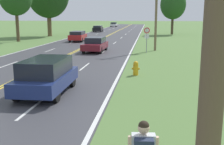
{
  "coord_description": "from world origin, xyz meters",
  "views": [
    {
      "loc": [
        7.26,
        -2.53,
        3.52
      ],
      "look_at": [
        5.62,
        10.19,
        0.92
      ],
      "focal_mm": 45.0,
      "sensor_mm": 36.0,
      "label": 1
    }
  ],
  "objects_px": {
    "tree_far_back": "(173,5)",
    "car_white_hatchback_distant": "(114,24)",
    "traffic_sign": "(147,34)",
    "car_black_hatchback_receding": "(98,28)",
    "car_red_hatchback_mid_far": "(78,36)",
    "car_dark_blue_van_approaching": "(46,75)",
    "car_maroon_sedan_mid_near": "(95,44)",
    "fire_hydrant": "(136,68)"
  },
  "relations": [
    {
      "from": "fire_hydrant",
      "to": "car_black_hatchback_receding",
      "type": "xyz_separation_m",
      "value": [
        -10.6,
        46.17,
        0.3
      ]
    },
    {
      "from": "traffic_sign",
      "to": "car_dark_blue_van_approaching",
      "type": "xyz_separation_m",
      "value": [
        -4.43,
        -15.2,
        -0.98
      ]
    },
    {
      "from": "traffic_sign",
      "to": "car_red_hatchback_mid_far",
      "type": "distance_m",
      "value": 14.76
    },
    {
      "from": "car_maroon_sedan_mid_near",
      "to": "car_red_hatchback_mid_far",
      "type": "xyz_separation_m",
      "value": [
        -4.56,
        10.93,
        0.03
      ]
    },
    {
      "from": "car_maroon_sedan_mid_near",
      "to": "car_black_hatchback_receding",
      "type": "bearing_deg",
      "value": -168.46
    },
    {
      "from": "traffic_sign",
      "to": "car_dark_blue_van_approaching",
      "type": "relative_size",
      "value": 0.57
    },
    {
      "from": "traffic_sign",
      "to": "car_white_hatchback_distant",
      "type": "bearing_deg",
      "value": 99.76
    },
    {
      "from": "fire_hydrant",
      "to": "tree_far_back",
      "type": "relative_size",
      "value": 0.1
    },
    {
      "from": "traffic_sign",
      "to": "car_red_hatchback_mid_far",
      "type": "height_order",
      "value": "traffic_sign"
    },
    {
      "from": "car_dark_blue_van_approaching",
      "to": "car_maroon_sedan_mid_near",
      "type": "distance_m",
      "value": 15.43
    },
    {
      "from": "fire_hydrant",
      "to": "car_maroon_sedan_mid_near",
      "type": "bearing_deg",
      "value": 112.65
    },
    {
      "from": "traffic_sign",
      "to": "car_black_hatchback_receding",
      "type": "height_order",
      "value": "traffic_sign"
    },
    {
      "from": "tree_far_back",
      "to": "car_maroon_sedan_mid_near",
      "type": "height_order",
      "value": "tree_far_back"
    },
    {
      "from": "car_red_hatchback_mid_far",
      "to": "car_black_hatchback_receding",
      "type": "relative_size",
      "value": 1.04
    },
    {
      "from": "tree_far_back",
      "to": "car_white_hatchback_distant",
      "type": "relative_size",
      "value": 2.19
    },
    {
      "from": "car_red_hatchback_mid_far",
      "to": "car_white_hatchback_distant",
      "type": "height_order",
      "value": "car_white_hatchback_distant"
    },
    {
      "from": "car_dark_blue_van_approaching",
      "to": "car_red_hatchback_mid_far",
      "type": "xyz_separation_m",
      "value": [
        -5.2,
        26.34,
        -0.08
      ]
    },
    {
      "from": "fire_hydrant",
      "to": "car_maroon_sedan_mid_near",
      "type": "distance_m",
      "value": 11.75
    },
    {
      "from": "traffic_sign",
      "to": "car_maroon_sedan_mid_near",
      "type": "distance_m",
      "value": 5.2
    },
    {
      "from": "car_black_hatchback_receding",
      "to": "car_white_hatchback_distant",
      "type": "distance_m",
      "value": 29.55
    },
    {
      "from": "tree_far_back",
      "to": "car_white_hatchback_distant",
      "type": "height_order",
      "value": "tree_far_back"
    },
    {
      "from": "car_red_hatchback_mid_far",
      "to": "car_white_hatchback_distant",
      "type": "xyz_separation_m",
      "value": [
        -1.57,
        53.95,
        0.02
      ]
    },
    {
      "from": "tree_far_back",
      "to": "car_maroon_sedan_mid_near",
      "type": "bearing_deg",
      "value": -109.03
    },
    {
      "from": "car_maroon_sedan_mid_near",
      "to": "car_red_hatchback_mid_far",
      "type": "bearing_deg",
      "value": -155.59
    },
    {
      "from": "traffic_sign",
      "to": "car_dark_blue_van_approaching",
      "type": "distance_m",
      "value": 15.87
    },
    {
      "from": "car_black_hatchback_receding",
      "to": "car_white_hatchback_distant",
      "type": "relative_size",
      "value": 1.01
    },
    {
      "from": "tree_far_back",
      "to": "car_black_hatchback_receding",
      "type": "distance_m",
      "value": 18.0
    },
    {
      "from": "traffic_sign",
      "to": "car_black_hatchback_receding",
      "type": "bearing_deg",
      "value": 107.43
    },
    {
      "from": "car_black_hatchback_receding",
      "to": "car_white_hatchback_distant",
      "type": "bearing_deg",
      "value": -0.77
    },
    {
      "from": "car_dark_blue_van_approaching",
      "to": "car_white_hatchback_distant",
      "type": "distance_m",
      "value": 80.58
    },
    {
      "from": "car_red_hatchback_mid_far",
      "to": "fire_hydrant",
      "type": "bearing_deg",
      "value": -158.91
    },
    {
      "from": "fire_hydrant",
      "to": "car_white_hatchback_distant",
      "type": "height_order",
      "value": "car_white_hatchback_distant"
    },
    {
      "from": "traffic_sign",
      "to": "car_maroon_sedan_mid_near",
      "type": "xyz_separation_m",
      "value": [
        -5.07,
        0.21,
        -1.1
      ]
    },
    {
      "from": "car_black_hatchback_receding",
      "to": "car_dark_blue_van_approaching",
      "type": "bearing_deg",
      "value": -173.32
    },
    {
      "from": "car_maroon_sedan_mid_near",
      "to": "car_red_hatchback_mid_far",
      "type": "height_order",
      "value": "car_maroon_sedan_mid_near"
    },
    {
      "from": "fire_hydrant",
      "to": "car_dark_blue_van_approaching",
      "type": "xyz_separation_m",
      "value": [
        -3.88,
        -4.57,
        0.43
      ]
    },
    {
      "from": "traffic_sign",
      "to": "car_black_hatchback_receding",
      "type": "distance_m",
      "value": 37.26
    },
    {
      "from": "traffic_sign",
      "to": "car_dark_blue_van_approaching",
      "type": "height_order",
      "value": "traffic_sign"
    },
    {
      "from": "fire_hydrant",
      "to": "tree_far_back",
      "type": "height_order",
      "value": "tree_far_back"
    },
    {
      "from": "traffic_sign",
      "to": "car_red_hatchback_mid_far",
      "type": "bearing_deg",
      "value": 130.86
    },
    {
      "from": "fire_hydrant",
      "to": "car_white_hatchback_distant",
      "type": "bearing_deg",
      "value": 98.01
    },
    {
      "from": "car_dark_blue_van_approaching",
      "to": "car_maroon_sedan_mid_near",
      "type": "xyz_separation_m",
      "value": [
        -0.64,
        15.41,
        -0.11
      ]
    }
  ]
}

